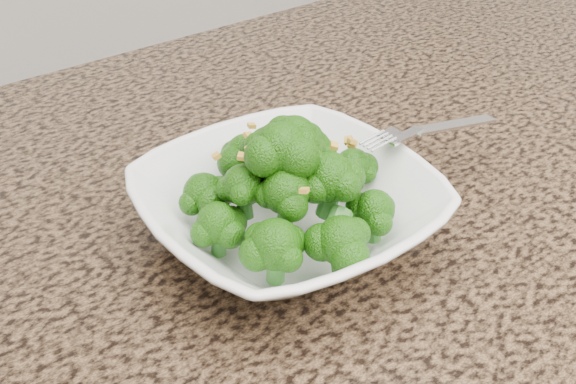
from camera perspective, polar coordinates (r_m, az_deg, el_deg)
granite_counter at (r=0.65m, az=6.73°, el=-5.50°), size 1.64×1.04×0.03m
bowl at (r=0.63m, az=0.00°, el=-1.45°), size 0.26×0.26×0.06m
broccoli_pile at (r=0.59m, az=0.00°, el=3.91°), size 0.22×0.22×0.08m
garlic_topping at (r=0.57m, az=0.00°, el=7.41°), size 0.13×0.13×0.01m
fork at (r=0.68m, az=9.91°, el=4.67°), size 0.19×0.03×0.01m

